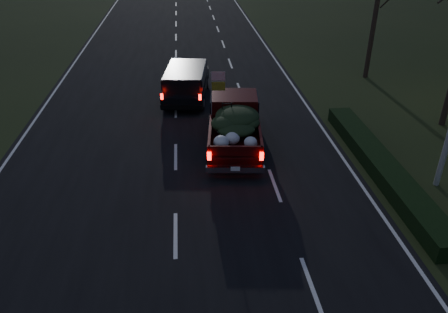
{
  "coord_description": "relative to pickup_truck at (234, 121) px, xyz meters",
  "views": [
    {
      "loc": [
        0.48,
        -10.68,
        8.63
      ],
      "look_at": [
        1.74,
        2.51,
        1.3
      ],
      "focal_mm": 35.0,
      "sensor_mm": 36.0,
      "label": 1
    }
  ],
  "objects": [
    {
      "name": "lead_suv",
      "position": [
        -1.92,
        5.47,
        -0.01
      ],
      "size": [
        2.65,
        5.11,
        1.41
      ],
      "rotation": [
        0.0,
        0.0,
        -0.13
      ],
      "color": "black",
      "rests_on": "ground"
    },
    {
      "name": "hedge_row",
      "position": [
        5.29,
        -2.88,
        -0.78
      ],
      "size": [
        1.0,
        10.0,
        0.6
      ],
      "primitive_type": "cube",
      "color": "black",
      "rests_on": "ground"
    },
    {
      "name": "ground",
      "position": [
        -2.51,
        -5.88,
        -1.08
      ],
      "size": [
        120.0,
        120.0,
        0.0
      ],
      "primitive_type": "plane",
      "color": "black",
      "rests_on": "ground"
    },
    {
      "name": "road_asphalt",
      "position": [
        -2.51,
        -5.88,
        -1.07
      ],
      "size": [
        14.0,
        120.0,
        0.02
      ],
      "primitive_type": "cube",
      "color": "black",
      "rests_on": "ground"
    },
    {
      "name": "pickup_truck",
      "position": [
        0.0,
        0.0,
        0.0
      ],
      "size": [
        2.65,
        5.67,
        2.88
      ],
      "rotation": [
        0.0,
        0.0,
        -0.1
      ],
      "color": "#390807",
      "rests_on": "ground"
    }
  ]
}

